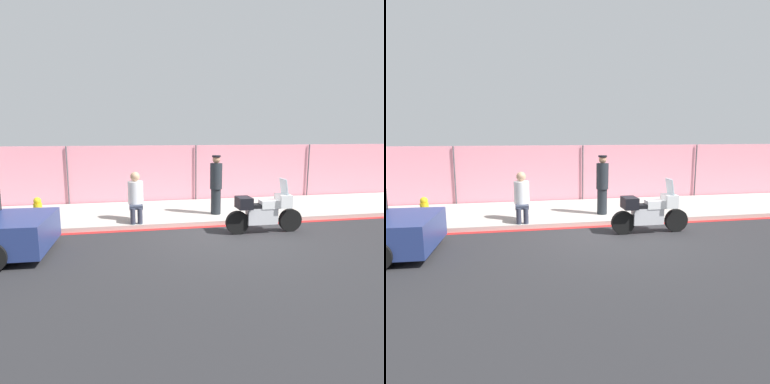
% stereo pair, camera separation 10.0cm
% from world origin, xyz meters
% --- Properties ---
extents(ground_plane, '(120.00, 120.00, 0.00)m').
position_xyz_m(ground_plane, '(0.00, 0.00, 0.00)').
color(ground_plane, '#262628').
extents(sidewalk, '(34.32, 3.35, 0.13)m').
position_xyz_m(sidewalk, '(0.00, 2.79, 0.06)').
color(sidewalk, '#ADA89E').
rests_on(sidewalk, ground_plane).
extents(curb_paint_stripe, '(34.32, 0.18, 0.01)m').
position_xyz_m(curb_paint_stripe, '(0.00, 1.03, 0.00)').
color(curb_paint_stripe, red).
rests_on(curb_paint_stripe, ground_plane).
extents(storefront_fence, '(32.60, 0.17, 2.18)m').
position_xyz_m(storefront_fence, '(0.00, 4.56, 1.09)').
color(storefront_fence, pink).
rests_on(storefront_fence, ground_plane).
extents(motorcycle, '(2.10, 0.51, 1.45)m').
position_xyz_m(motorcycle, '(0.96, 0.19, 0.58)').
color(motorcycle, black).
rests_on(motorcycle, ground_plane).
extents(officer_standing, '(0.38, 0.38, 1.83)m').
position_xyz_m(officer_standing, '(0.13, 1.99, 1.07)').
color(officer_standing, '#1E2328').
rests_on(officer_standing, sidewalk).
extents(person_seated_on_curb, '(0.44, 0.74, 1.41)m').
position_xyz_m(person_seated_on_curb, '(-2.34, 1.62, 0.90)').
color(person_seated_on_curb, '#2D3342').
rests_on(person_seated_on_curb, sidewalk).
extents(fire_hydrant, '(0.23, 0.29, 0.73)m').
position_xyz_m(fire_hydrant, '(-5.06, 1.91, 0.49)').
color(fire_hydrant, gold).
rests_on(fire_hydrant, sidewalk).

